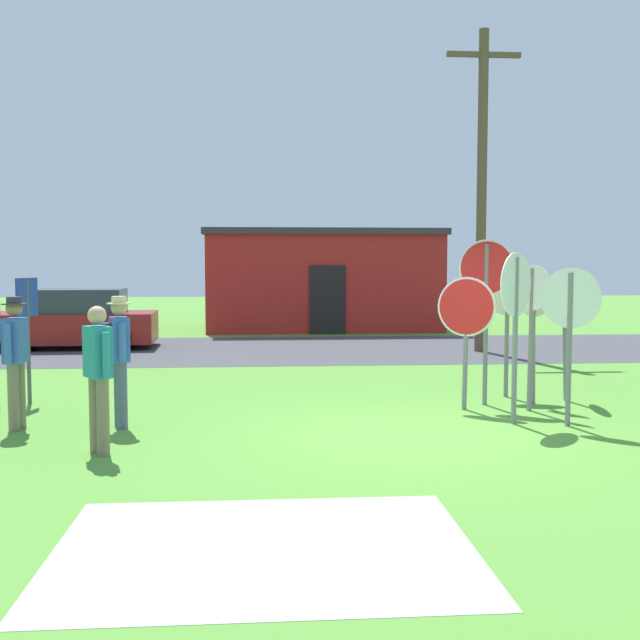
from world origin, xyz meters
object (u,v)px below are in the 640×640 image
at_px(stop_sign_far_back, 486,291).
at_px(person_in_dark_shirt, 118,352).
at_px(stop_sign_rear_left, 534,318).
at_px(person_with_sunhat, 15,355).
at_px(parked_car_on_street, 72,321).
at_px(info_panel_leftmost, 27,317).
at_px(stop_sign_center_cluster, 532,313).
at_px(stop_sign_leaning_left, 515,306).
at_px(stop_sign_rear_right, 570,318).
at_px(stop_sign_nearest, 507,309).
at_px(person_near_signs, 98,371).
at_px(stop_sign_leaning_right, 466,319).
at_px(utility_pole, 482,185).
at_px(stop_sign_tallest, 565,312).

xyz_separation_m(stop_sign_far_back, person_in_dark_shirt, (-5.29, -1.21, -0.74)).
relative_size(stop_sign_rear_left, person_with_sunhat, 1.14).
height_order(parked_car_on_street, info_panel_leftmost, info_panel_leftmost).
relative_size(stop_sign_center_cluster, stop_sign_leaning_left, 0.93).
bearing_deg(stop_sign_rear_right, stop_sign_nearest, 92.84).
bearing_deg(stop_sign_leaning_left, stop_sign_far_back, 89.24).
bearing_deg(stop_sign_rear_right, info_panel_leftmost, 163.69).
bearing_deg(person_with_sunhat, stop_sign_rear_right, -2.69).
bearing_deg(stop_sign_leaning_left, person_with_sunhat, 178.67).
bearing_deg(person_near_signs, person_in_dark_shirt, 91.39).
distance_m(stop_sign_rear_right, person_near_signs, 6.03).
xyz_separation_m(person_in_dark_shirt, person_near_signs, (0.03, -1.40, -0.06)).
bearing_deg(stop_sign_center_cluster, person_with_sunhat, -174.03).
bearing_deg(stop_sign_leaning_right, person_with_sunhat, -171.47).
height_order(utility_pole, stop_sign_rear_right, utility_pole).
height_order(utility_pole, person_with_sunhat, utility_pole).
distance_m(stop_sign_leaning_left, info_panel_leftmost, 7.28).
height_order(stop_sign_nearest, person_in_dark_shirt, stop_sign_nearest).
relative_size(stop_sign_far_back, stop_sign_nearest, 1.20).
xyz_separation_m(stop_sign_far_back, info_panel_leftmost, (-7.00, 0.66, -0.41)).
bearing_deg(stop_sign_far_back, stop_sign_center_cluster, -42.89).
distance_m(stop_sign_far_back, stop_sign_leaning_left, 1.40).
bearing_deg(person_in_dark_shirt, stop_sign_far_back, 12.85).
height_order(stop_sign_rear_right, person_near_signs, stop_sign_rear_right).
bearing_deg(stop_sign_center_cluster, stop_sign_nearest, 89.20).
relative_size(stop_sign_leaning_right, stop_sign_center_cluster, 0.92).
bearing_deg(utility_pole, info_panel_leftmost, -144.81).
distance_m(stop_sign_leaning_right, person_near_signs, 5.40).
bearing_deg(utility_pole, person_in_dark_shirt, -131.50).
height_order(stop_sign_center_cluster, stop_sign_rear_left, stop_sign_center_cluster).
bearing_deg(stop_sign_far_back, utility_pole, 74.46).
relative_size(stop_sign_rear_left, person_in_dark_shirt, 1.14).
relative_size(stop_sign_center_cluster, stop_sign_nearest, 1.02).
bearing_deg(stop_sign_far_back, stop_sign_tallest, 10.23).
distance_m(stop_sign_rear_right, person_with_sunhat, 7.28).
xyz_separation_m(utility_pole, stop_sign_leaning_right, (-2.33, -7.27, -2.72)).
height_order(utility_pole, stop_sign_leaning_left, utility_pole).
height_order(utility_pole, person_near_signs, utility_pole).
xyz_separation_m(stop_sign_leaning_right, stop_sign_rear_right, (1.05, -1.27, 0.11)).
xyz_separation_m(stop_sign_nearest, person_with_sunhat, (-7.15, -1.90, -0.45)).
height_order(parked_car_on_street, stop_sign_far_back, stop_sign_far_back).
bearing_deg(stop_sign_leaning_left, stop_sign_rear_right, -15.55).
relative_size(parked_car_on_street, person_in_dark_shirt, 2.51).
height_order(stop_sign_far_back, info_panel_leftmost, stop_sign_far_back).
distance_m(parked_car_on_street, stop_sign_leaning_right, 11.80).
bearing_deg(stop_sign_rear_left, utility_pole, 80.33).
distance_m(stop_sign_far_back, stop_sign_nearest, 0.92).
bearing_deg(stop_sign_leaning_right, utility_pole, 72.25).
height_order(stop_sign_leaning_right, person_near_signs, stop_sign_leaning_right).
distance_m(stop_sign_leaning_right, stop_sign_center_cluster, 0.95).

